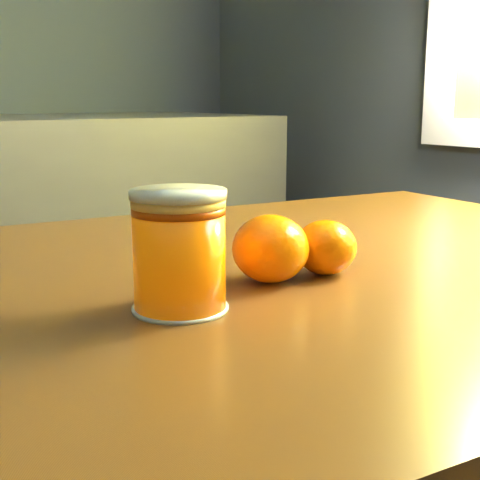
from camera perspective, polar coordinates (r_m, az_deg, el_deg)
table at (r=0.71m, az=2.28°, el=-10.09°), size 1.10×0.82×0.78m
juice_glass at (r=0.53m, az=-5.20°, el=-0.98°), size 0.08×0.08×0.10m
orange_front at (r=0.62m, az=2.62°, el=-0.74°), size 0.08×0.08×0.06m
orange_back at (r=0.65m, az=7.31°, el=-0.62°), size 0.07×0.07×0.05m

